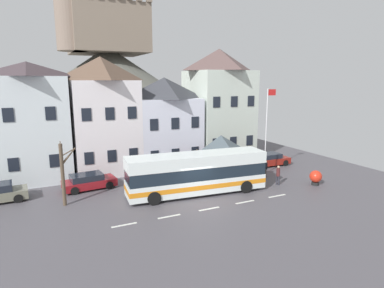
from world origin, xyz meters
TOP-DOWN VIEW (x-y plane):
  - ground_plane at (0.00, -0.00)m, footprint 40.00×60.00m
  - townhouse_00 at (-10.86, 12.42)m, footprint 6.08×6.90m
  - townhouse_01 at (-4.54, 12.41)m, footprint 5.98×6.89m
  - townhouse_02 at (1.67, 11.82)m, footprint 6.46×5.70m
  - townhouse_03 at (8.37, 12.24)m, footprint 6.35×6.54m
  - hilltop_castle at (-0.01, 31.08)m, footprint 41.95×41.95m
  - transit_bus at (0.61, 2.06)m, footprint 11.23×3.48m
  - bus_shelter at (4.74, 5.43)m, footprint 3.60×3.60m
  - parked_car_01 at (11.33, 6.56)m, footprint 4.27×2.01m
  - parked_car_02 at (-6.95, 6.95)m, footprint 4.35×2.32m
  - parked_car_03 at (6.35, 6.35)m, footprint 4.61×2.28m
  - pedestrian_00 at (8.54, 3.60)m, footprint 0.35×0.35m
  - pedestrian_01 at (5.57, 4.45)m, footprint 0.32×0.34m
  - pedestrian_02 at (7.17, 3.02)m, footprint 0.33×0.33m
  - pedestrian_03 at (7.87, 1.05)m, footprint 0.31×0.31m
  - public_bench at (2.56, 7.73)m, footprint 1.50×0.48m
  - flagpole at (8.83, 4.04)m, footprint 0.95×0.10m
  - harbour_buoy at (10.75, -0.39)m, footprint 1.04×1.04m
  - bare_tree_00 at (-9.01, 3.97)m, footprint 1.14×1.33m

SIDE VIEW (x-z plane):
  - ground_plane at x=0.00m, z-range -0.06..0.00m
  - public_bench at x=2.56m, z-range 0.03..0.90m
  - parked_car_02 at x=-6.95m, z-range -0.01..1.27m
  - parked_car_01 at x=11.33m, z-range -0.01..1.30m
  - parked_car_03 at x=6.35m, z-range -0.01..1.34m
  - harbour_buoy at x=10.75m, z-range 0.07..1.36m
  - pedestrian_00 at x=8.54m, z-range 0.05..1.54m
  - pedestrian_02 at x=7.17m, z-range 0.11..1.68m
  - pedestrian_01 at x=5.57m, z-range 0.10..1.80m
  - pedestrian_03 at x=7.87m, z-range 0.13..1.82m
  - transit_bus at x=0.61m, z-range 0.02..3.24m
  - bare_tree_00 at x=-9.01m, z-range 0.15..4.66m
  - bus_shelter at x=4.74m, z-range 1.18..5.08m
  - townhouse_02 at x=1.67m, z-range 0.00..9.12m
  - flagpole at x=8.83m, z-range 0.58..8.69m
  - townhouse_00 at x=-10.86m, z-range 0.00..10.44m
  - townhouse_01 at x=-4.54m, z-range 0.00..11.06m
  - townhouse_03 at x=8.37m, z-range 0.00..12.26m
  - hilltop_castle at x=-0.01m, z-range -2.91..17.39m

